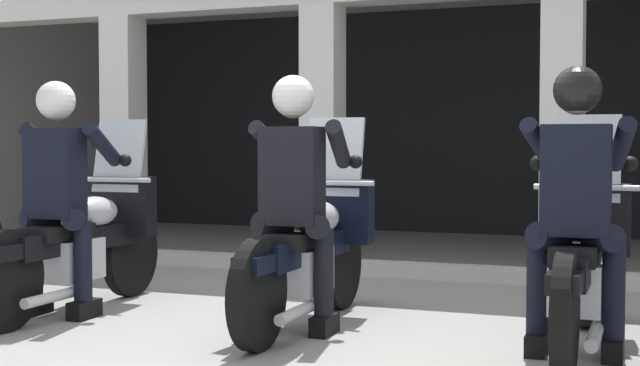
% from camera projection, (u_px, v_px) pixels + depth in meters
% --- Properties ---
extents(ground_plane, '(80.00, 80.00, 0.00)m').
position_uv_depth(ground_plane, '(417.00, 269.00, 8.30)').
color(ground_plane, gray).
extents(station_building, '(12.31, 4.10, 3.09)m').
position_uv_depth(station_building, '(479.00, 71.00, 10.07)').
color(station_building, black).
rests_on(station_building, ground).
extents(kerb_strip, '(11.81, 0.24, 0.12)m').
position_uv_depth(kerb_strip, '(422.00, 271.00, 7.79)').
color(kerb_strip, '#B7B5AD').
rests_on(kerb_strip, ground).
extents(motorcycle_left, '(0.62, 2.04, 1.35)m').
position_uv_depth(motorcycle_left, '(85.00, 238.00, 6.28)').
color(motorcycle_left, black).
rests_on(motorcycle_left, ground).
extents(police_officer_left, '(0.63, 0.61, 1.58)m').
position_uv_depth(police_officer_left, '(58.00, 178.00, 6.00)').
color(police_officer_left, black).
rests_on(police_officer_left, ground).
extents(motorcycle_center, '(0.62, 2.04, 1.35)m').
position_uv_depth(motorcycle_center, '(311.00, 247.00, 5.77)').
color(motorcycle_center, black).
rests_on(motorcycle_center, ground).
extents(police_officer_center, '(0.63, 0.61, 1.58)m').
position_uv_depth(police_officer_center, '(294.00, 181.00, 5.48)').
color(police_officer_center, black).
rests_on(police_officer_center, ground).
extents(motorcycle_right, '(0.62, 2.04, 1.35)m').
position_uv_depth(motorcycle_right, '(580.00, 260.00, 5.12)').
color(motorcycle_right, black).
rests_on(motorcycle_right, ground).
extents(police_officer_right, '(0.63, 0.61, 1.58)m').
position_uv_depth(police_officer_right, '(577.00, 186.00, 4.84)').
color(police_officer_right, black).
rests_on(police_officer_right, ground).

